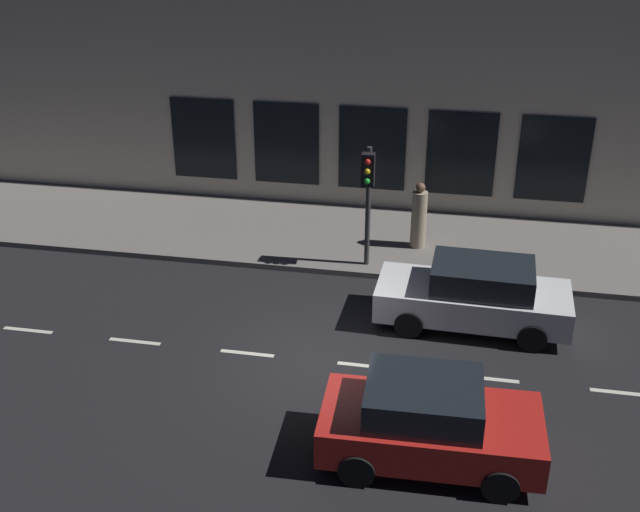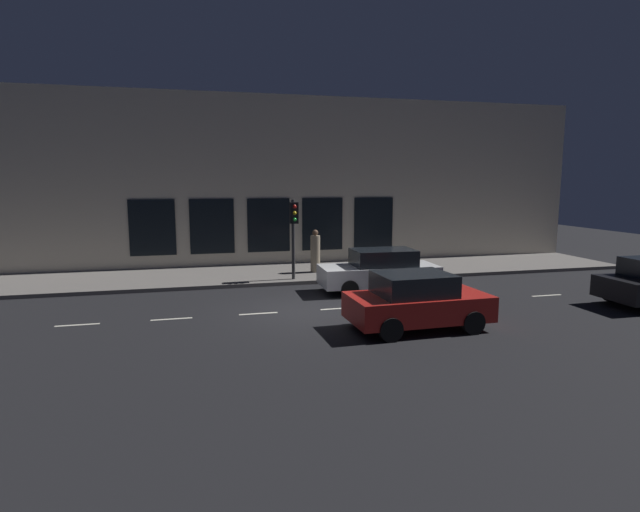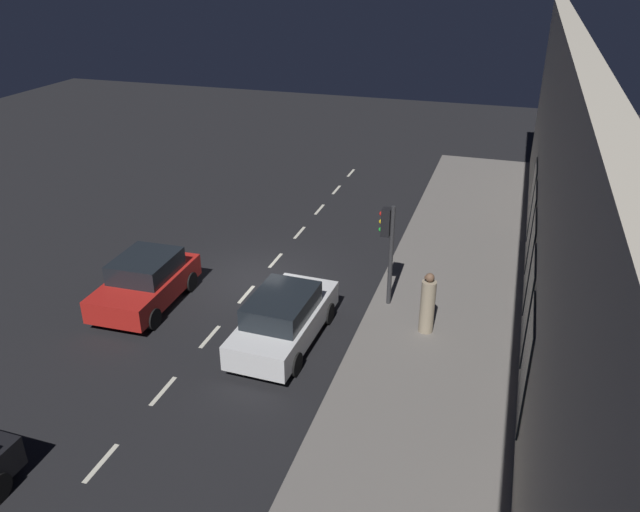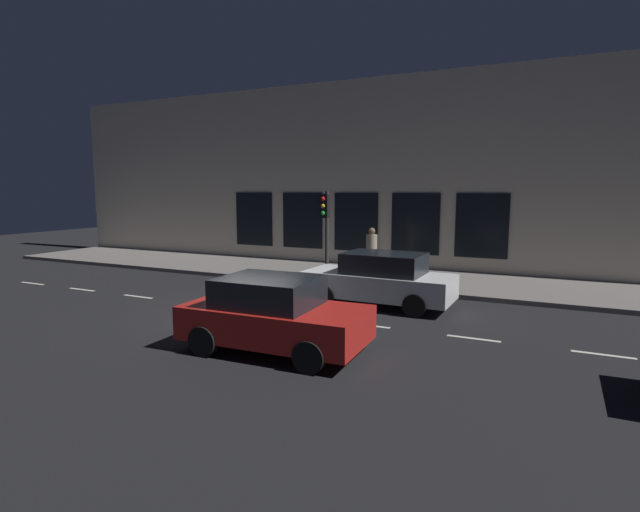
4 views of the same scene
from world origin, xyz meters
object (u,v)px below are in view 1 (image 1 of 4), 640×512
parked_car_2 (429,422)px  traffic_light (368,186)px  pedestrian_0 (419,218)px  parked_car_1 (475,295)px

parked_car_2 → traffic_light: bearing=-165.4°
pedestrian_0 → parked_car_2: bearing=81.9°
parked_car_1 → pedestrian_0: 4.06m
traffic_light → parked_car_1: 3.94m
parked_car_2 → pedestrian_0: size_ratio=2.11×
traffic_light → pedestrian_0: size_ratio=1.73×
traffic_light → pedestrian_0: bearing=-40.0°
parked_car_1 → parked_car_2: bearing=173.1°
parked_car_1 → pedestrian_0: size_ratio=2.38×
parked_car_2 → pedestrian_0: (8.58, 0.83, 0.21)m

